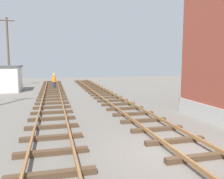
% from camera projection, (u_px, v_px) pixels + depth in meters
% --- Properties ---
extents(ground_plane, '(80.00, 80.00, 0.00)m').
position_uv_depth(ground_plane, '(174.00, 152.00, 8.12)').
color(ground_plane, slate).
extents(track_near_building, '(2.50, 61.36, 0.32)m').
position_uv_depth(track_near_building, '(186.00, 147.00, 8.23)').
color(track_near_building, '#4C3826').
rests_on(track_near_building, ground).
extents(track_centre, '(2.50, 61.36, 0.32)m').
position_uv_depth(track_centre, '(51.00, 161.00, 7.07)').
color(track_centre, '#4C3826').
rests_on(track_centre, ground).
extents(control_hut, '(3.00, 3.80, 2.76)m').
position_uv_depth(control_hut, '(6.00, 78.00, 24.66)').
color(control_hut, silver).
rests_on(control_hut, ground).
extents(utility_pole_far, '(1.80, 0.24, 8.58)m').
position_uv_depth(utility_pole_far, '(8.00, 51.00, 28.57)').
color(utility_pole_far, brown).
rests_on(utility_pole_far, ground).
extents(track_worker_foreground, '(0.40, 0.40, 1.87)m').
position_uv_depth(track_worker_foreground, '(54.00, 81.00, 26.50)').
color(track_worker_foreground, '#262D4C').
rests_on(track_worker_foreground, ground).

